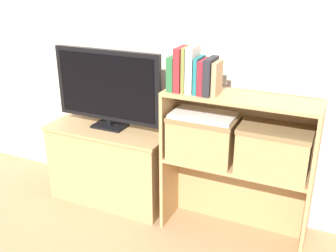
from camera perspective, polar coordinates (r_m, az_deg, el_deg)
The scene contains 17 objects.
ground_plane at distance 2.56m, azimuth -1.30°, elevation -14.44°, with size 16.00×16.00×0.00m, color #A37F56.
wall_back at distance 2.46m, azimuth 2.78°, elevation 14.50°, with size 10.00×0.05×2.40m.
tv_stand at distance 2.75m, azimuth -8.13°, elevation -5.31°, with size 0.83×0.40×0.54m.
tv at distance 2.55m, azimuth -8.80°, elevation 5.59°, with size 0.75×0.14×0.52m.
bookshelf_lower_tier at distance 2.42m, azimuth 9.95°, elevation -8.64°, with size 0.85×0.27×0.48m.
bookshelf_upper_tier at distance 2.23m, azimuth 10.66°, elevation 1.07°, with size 0.85×0.27×0.40m.
book_forest at distance 2.20m, azimuth 0.92°, elevation 7.73°, with size 0.04×0.14×0.19m.
book_crimson at distance 2.17m, azimuth 1.91°, elevation 8.28°, with size 0.04×0.14×0.24m.
book_olive at distance 2.16m, azimuth 2.74°, elevation 8.24°, with size 0.02×0.13×0.25m.
book_ivory at distance 2.15m, azimuth 3.60°, elevation 8.20°, with size 0.04×0.13×0.25m.
book_teal at distance 2.14m, azimuth 4.52°, elevation 7.39°, with size 0.02×0.14×0.20m.
book_maroon at distance 2.13m, azimuth 5.26°, elevation 7.16°, with size 0.03×0.14×0.19m.
book_charcoal at distance 2.12m, azimuth 6.22°, elevation 7.20°, with size 0.04×0.15×0.20m.
book_tan at distance 2.11m, azimuth 7.12°, elevation 6.88°, with size 0.03×0.12×0.18m.
storage_basket_left at distance 2.27m, azimuth 5.07°, elevation -1.46°, with size 0.38×0.24×0.26m.
storage_basket_right at distance 2.18m, azimuth 15.14°, elevation -3.18°, with size 0.38×0.24×0.26m.
laptop at distance 2.22m, azimuth 5.18°, elevation 1.60°, with size 0.36×0.22×0.02m.
Camera 1 is at (0.91, -1.85, 1.52)m, focal length 42.00 mm.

